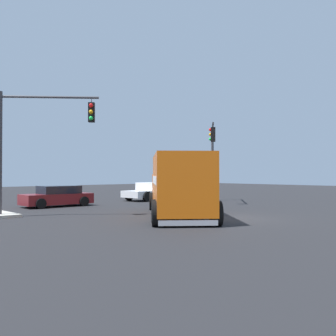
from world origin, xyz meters
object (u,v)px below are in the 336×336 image
traffic_light_secondary (212,151)px  sedan_maroon (57,197)px  traffic_light_primary (33,133)px  pickup_white (154,191)px  delivery_truck (179,185)px

traffic_light_secondary → sedan_maroon: bearing=67.0°
traffic_light_primary → pickup_white: 13.30m
delivery_truck → traffic_light_primary: size_ratio=1.37×
traffic_light_primary → sedan_maroon: size_ratio=1.36×
sedan_maroon → delivery_truck: bearing=-169.9°
traffic_light_primary → traffic_light_secondary: traffic_light_primary is taller
pickup_white → sedan_maroon: bearing=92.4°
sedan_maroon → traffic_light_secondary: bearing=-113.0°
pickup_white → sedan_maroon: size_ratio=1.23×
delivery_truck → traffic_light_secondary: bearing=-58.8°
delivery_truck → traffic_light_primary: traffic_light_primary is taller
sedan_maroon → traffic_light_primary: bearing=142.0°
delivery_truck → traffic_light_primary: bearing=48.0°
delivery_truck → sedan_maroon: bearing=10.1°
delivery_truck → sedan_maroon: (9.33, 1.66, -0.92)m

